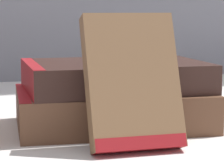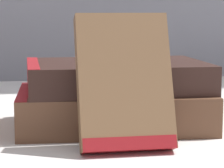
{
  "view_description": "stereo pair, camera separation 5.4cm",
  "coord_description": "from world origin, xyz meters",
  "px_view_note": "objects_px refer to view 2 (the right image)",
  "views": [
    {
      "loc": [
        -0.12,
        -0.53,
        0.13
      ],
      "look_at": [
        0.03,
        0.02,
        0.05
      ],
      "focal_mm": 85.0,
      "sensor_mm": 36.0,
      "label": 1
    },
    {
      "loc": [
        -0.07,
        -0.54,
        0.13
      ],
      "look_at": [
        0.03,
        0.02,
        0.05
      ],
      "focal_mm": 85.0,
      "sensor_mm": 36.0,
      "label": 2
    }
  ],
  "objects_px": {
    "book_leaning_front": "(125,87)",
    "pocket_watch": "(140,60)",
    "book_flat_top": "(111,76)",
    "book_flat_bottom": "(108,108)",
    "reading_glasses": "(79,101)"
  },
  "relations": [
    {
      "from": "book_flat_top",
      "to": "reading_glasses",
      "type": "height_order",
      "value": "book_flat_top"
    },
    {
      "from": "book_leaning_front",
      "to": "pocket_watch",
      "type": "distance_m",
      "value": 0.09
    },
    {
      "from": "book_leaning_front",
      "to": "book_flat_top",
      "type": "bearing_deg",
      "value": 87.27
    },
    {
      "from": "pocket_watch",
      "to": "book_leaning_front",
      "type": "bearing_deg",
      "value": -112.03
    },
    {
      "from": "book_flat_bottom",
      "to": "book_flat_top",
      "type": "height_order",
      "value": "book_flat_top"
    },
    {
      "from": "pocket_watch",
      "to": "reading_glasses",
      "type": "relative_size",
      "value": 0.5
    },
    {
      "from": "book_leaning_front",
      "to": "pocket_watch",
      "type": "xyz_separation_m",
      "value": [
        0.03,
        0.08,
        0.02
      ]
    },
    {
      "from": "book_flat_bottom",
      "to": "pocket_watch",
      "type": "bearing_deg",
      "value": -22.17
    },
    {
      "from": "book_flat_bottom",
      "to": "book_leaning_front",
      "type": "height_order",
      "value": "book_leaning_front"
    },
    {
      "from": "book_leaning_front",
      "to": "book_flat_bottom",
      "type": "bearing_deg",
      "value": 89.53
    },
    {
      "from": "book_leaning_front",
      "to": "pocket_watch",
      "type": "bearing_deg",
      "value": 67.97
    },
    {
      "from": "book_leaning_front",
      "to": "reading_glasses",
      "type": "xyz_separation_m",
      "value": [
        -0.01,
        0.25,
        -0.06
      ]
    },
    {
      "from": "book_leaning_front",
      "to": "reading_glasses",
      "type": "distance_m",
      "value": 0.26
    },
    {
      "from": "pocket_watch",
      "to": "reading_glasses",
      "type": "xyz_separation_m",
      "value": [
        -0.05,
        0.17,
        -0.07
      ]
    },
    {
      "from": "pocket_watch",
      "to": "book_flat_top",
      "type": "bearing_deg",
      "value": 149.14
    }
  ]
}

